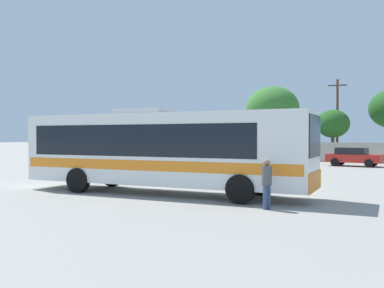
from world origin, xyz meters
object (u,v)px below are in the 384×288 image
Objects in this scene: vendor_umbrella_near_gate_pink at (87,142)px; parked_car_second_silver at (279,155)px; parked_car_third_red at (354,156)px; parked_car_leftmost_grey at (226,153)px; roadside_tree_midright at (333,124)px; roadside_tree_left at (194,126)px; utility_pole_near at (337,118)px; attendant_by_bus_door at (267,181)px; coach_bus_white_orange at (159,148)px; roadside_tree_midleft at (273,109)px.

vendor_umbrella_near_gate_pink is 0.52× the size of parked_car_second_silver.
parked_car_leftmost_grey is at bearing 176.20° from parked_car_third_red.
roadside_tree_midright is (9.32, 23.61, 1.62)m from vendor_umbrella_near_gate_pink.
parked_car_leftmost_grey is 0.94× the size of parked_car_second_silver.
utility_pole_near is at bearing -5.44° from roadside_tree_left.
attendant_by_bus_door is 16.19m from vendor_umbrella_near_gate_pink.
roadside_tree_left reaches higher than vendor_umbrella_near_gate_pink.
parked_car_second_silver is 6.33m from parked_car_third_red.
utility_pole_near is 1.62× the size of roadside_tree_midright.
parked_car_second_silver is 18.77m from roadside_tree_left.
roadside_tree_left reaches higher than parked_car_leftmost_grey.
roadside_tree_midright reaches higher than parked_car_third_red.
parked_car_second_silver is at bearing -5.77° from parked_car_leftmost_grey.
attendant_by_bus_door is 0.69× the size of vendor_umbrella_near_gate_pink.
roadside_tree_midright reaches higher than attendant_by_bus_door.
parked_car_third_red is at bearing 81.30° from coach_bus_white_orange.
roadside_tree_midright is at bearing 90.47° from coach_bus_white_orange.
roadside_tree_midleft is 7.38m from roadside_tree_midright.
attendant_by_bus_door is at bearing -69.94° from parked_car_second_silver.
roadside_tree_midleft is at bearing 115.12° from parked_car_second_silver.
parked_car_third_red is (3.27, 21.37, -1.10)m from coach_bus_white_orange.
vendor_umbrella_near_gate_pink is (-9.56, 5.12, 0.10)m from coach_bus_white_orange.
attendant_by_bus_door is at bearing -59.30° from parked_car_leftmost_grey.
vendor_umbrella_near_gate_pink is (-14.85, 6.37, 1.07)m from attendant_by_bus_door.
roadside_tree_midright is (6.95, -1.68, -1.83)m from roadside_tree_midleft.
roadside_tree_midleft is at bearing -7.52° from roadside_tree_left.
roadside_tree_left is 18.50m from roadside_tree_midright.
coach_bus_white_orange reaches higher than parked_car_third_red.
coach_bus_white_orange reaches higher than attendant_by_bus_door.
vendor_umbrella_near_gate_pink is 0.29× the size of utility_pole_near.
roadside_tree_midleft reaches higher than vendor_umbrella_near_gate_pink.
utility_pole_near is at bearing 90.29° from coach_bus_white_orange.
parked_car_leftmost_grey is at bearing 120.70° from attendant_by_bus_door.
parked_car_third_red is 8.63m from roadside_tree_midright.
parked_car_leftmost_grey is 0.52× the size of utility_pole_near.
coach_bus_white_orange reaches higher than vendor_umbrella_near_gate_pink.
roadside_tree_left reaches higher than parked_car_third_red.
roadside_tree_midleft is at bearing 111.51° from attendant_by_bus_door.
roadside_tree_midleft is (2.37, 25.29, 3.46)m from vendor_umbrella_near_gate_pink.
parked_car_third_red is 10.05m from utility_pole_near.
utility_pole_near is (8.46, 8.00, 3.49)m from parked_car_leftmost_grey.
utility_pole_near is at bearing -2.07° from roadside_tree_midleft.
vendor_umbrella_near_gate_pink is 0.43× the size of roadside_tree_left.
coach_bus_white_orange is 31.45m from roadside_tree_midleft.
roadside_tree_midright reaches higher than coach_bus_white_orange.
attendant_by_bus_door is 27.22m from parked_car_leftmost_grey.
roadside_tree_midleft is at bearing 166.38° from roadside_tree_midright.
attendant_by_bus_door is at bearing -23.21° from vendor_umbrella_near_gate_pink.
roadside_tree_midright is (-0.24, 28.73, 1.73)m from coach_bus_white_orange.
parked_car_third_red is (6.32, -0.23, 0.01)m from parked_car_second_silver.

